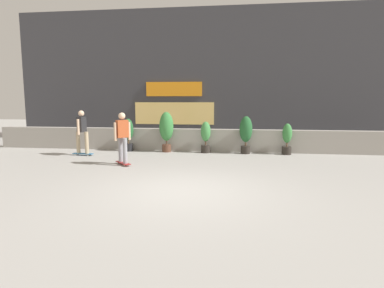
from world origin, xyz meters
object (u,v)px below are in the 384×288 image
at_px(potted_plant_2, 206,136).
at_px(potted_plant_0, 128,133).
at_px(potted_plant_4, 287,138).
at_px(skater_far_right, 82,131).
at_px(potted_plant_1, 166,129).
at_px(skater_by_wall_left, 122,136).
at_px(potted_plant_3, 246,132).

bearing_deg(potted_plant_2, potted_plant_0, -180.00).
height_order(potted_plant_4, skater_far_right, skater_far_right).
bearing_deg(skater_far_right, potted_plant_0, 42.20).
bearing_deg(potted_plant_2, skater_far_right, -164.63).
distance_m(potted_plant_4, skater_far_right, 7.79).
height_order(potted_plant_1, potted_plant_2, potted_plant_1).
height_order(potted_plant_1, skater_by_wall_left, skater_by_wall_left).
distance_m(potted_plant_2, potted_plant_4, 3.14).
relative_size(potted_plant_1, skater_by_wall_left, 0.95).
relative_size(skater_by_wall_left, skater_far_right, 1.00).
xyz_separation_m(potted_plant_2, skater_far_right, (-4.55, -1.25, 0.27)).
xyz_separation_m(potted_plant_3, skater_far_right, (-6.12, -1.25, 0.10)).
xyz_separation_m(potted_plant_1, potted_plant_2, (1.58, 0.00, -0.28)).
relative_size(potted_plant_0, skater_by_wall_left, 0.78).
bearing_deg(potted_plant_3, potted_plant_4, 0.00).
bearing_deg(potted_plant_3, potted_plant_0, 180.00).
distance_m(potted_plant_1, potted_plant_2, 1.60).
bearing_deg(potted_plant_0, potted_plant_1, -0.00).
bearing_deg(potted_plant_1, potted_plant_3, 0.00).
distance_m(potted_plant_2, skater_by_wall_left, 3.71).
xyz_separation_m(potted_plant_0, potted_plant_2, (3.17, 0.00, -0.07)).
bearing_deg(skater_far_right, potted_plant_1, 22.82).
xyz_separation_m(potted_plant_3, skater_by_wall_left, (-4.00, -2.79, 0.10)).
distance_m(potted_plant_1, potted_plant_3, 3.15).
distance_m(potted_plant_2, skater_far_right, 4.72).
bearing_deg(potted_plant_1, potted_plant_4, 0.00).
xyz_separation_m(potted_plant_1, skater_by_wall_left, (-0.85, -2.79, -0.00)).
bearing_deg(potted_plant_4, skater_by_wall_left, -153.36).
bearing_deg(potted_plant_0, potted_plant_3, 0.00).
xyz_separation_m(potted_plant_1, potted_plant_4, (4.71, 0.00, -0.32)).
distance_m(potted_plant_0, skater_far_right, 1.87).
xyz_separation_m(potted_plant_0, skater_far_right, (-1.38, -1.25, 0.20)).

